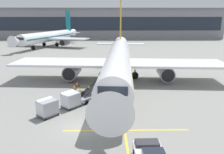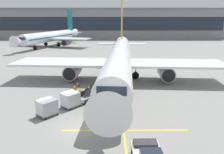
{
  "view_description": "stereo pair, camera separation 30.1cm",
  "coord_description": "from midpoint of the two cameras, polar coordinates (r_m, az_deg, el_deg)",
  "views": [
    {
      "loc": [
        2.68,
        -20.2,
        10.39
      ],
      "look_at": [
        3.19,
        8.64,
        2.79
      ],
      "focal_mm": 36.44,
      "sensor_mm": 36.0,
      "label": 1
    },
    {
      "loc": [
        2.98,
        -20.2,
        10.39
      ],
      "look_at": [
        3.19,
        8.64,
        2.79
      ],
      "focal_mm": 36.44,
      "sensor_mm": 36.0,
      "label": 2
    }
  ],
  "objects": [
    {
      "name": "ground_plane",
      "position": [
        22.89,
        -8.2,
        -12.4
      ],
      "size": [
        600.0,
        600.0,
        0.0
      ],
      "primitive_type": "plane",
      "color": "gray"
    },
    {
      "name": "parked_airplane",
      "position": [
        38.08,
        1.4,
        4.29
      ],
      "size": [
        35.51,
        45.38,
        14.92
      ],
      "color": "white",
      "rests_on": "ground"
    },
    {
      "name": "belt_loader",
      "position": [
        29.47,
        -5.79,
        -4.16
      ],
      "size": [
        4.41,
        4.8,
        3.07
      ],
      "color": "#A3A8B2",
      "rests_on": "ground"
    },
    {
      "name": "baggage_cart_lead",
      "position": [
        27.46,
        -10.68,
        -5.51
      ],
      "size": [
        2.53,
        2.57,
        1.91
      ],
      "color": "#515156",
      "rests_on": "ground"
    },
    {
      "name": "baggage_cart_second",
      "position": [
        25.7,
        -16.29,
        -7.3
      ],
      "size": [
        2.53,
        2.57,
        1.91
      ],
      "color": "#515156",
      "rests_on": "ground"
    },
    {
      "name": "ground_crew_by_loader",
      "position": [
        28.95,
        -8.27,
        -4.34
      ],
      "size": [
        0.53,
        0.37,
        1.74
      ],
      "color": "#514C42",
      "rests_on": "ground"
    },
    {
      "name": "ground_crew_by_carts",
      "position": [
        29.64,
        -6.05,
        -3.8
      ],
      "size": [
        0.52,
        0.38,
        1.74
      ],
      "color": "#514C42",
      "rests_on": "ground"
    },
    {
      "name": "safety_cone_engine_keepout",
      "position": [
        35.83,
        -9.0,
        -1.68
      ],
      "size": [
        0.67,
        0.67,
        0.75
      ],
      "color": "black",
      "rests_on": "ground"
    },
    {
      "name": "safety_cone_wingtip",
      "position": [
        34.24,
        -9.72,
        -2.54
      ],
      "size": [
        0.61,
        0.61,
        0.69
      ],
      "color": "black",
      "rests_on": "ground"
    },
    {
      "name": "safety_cone_nose_mark",
      "position": [
        38.12,
        -10.52,
        -0.73
      ],
      "size": [
        0.68,
        0.68,
        0.77
      ],
      "color": "black",
      "rests_on": "ground"
    },
    {
      "name": "apron_guidance_line_lead_in",
      "position": [
        38.05,
        1.14,
        -1.09
      ],
      "size": [
        0.2,
        110.0,
        0.01
      ],
      "color": "yellow",
      "rests_on": "ground"
    },
    {
      "name": "apron_guidance_line_stop_bar",
      "position": [
        22.16,
        3.13,
        -13.21
      ],
      "size": [
        12.0,
        0.2,
        0.01
      ],
      "color": "yellow",
      "rests_on": "ground"
    },
    {
      "name": "terminal_building",
      "position": [
        119.33,
        -3.27,
        13.26
      ],
      "size": [
        121.81,
        16.19,
        14.76
      ],
      "color": "gray",
      "rests_on": "ground"
    },
    {
      "name": "distant_airplane",
      "position": [
        86.78,
        -15.68,
        9.69
      ],
      "size": [
        29.95,
        38.05,
        13.23
      ],
      "color": "white",
      "rests_on": "ground"
    }
  ]
}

